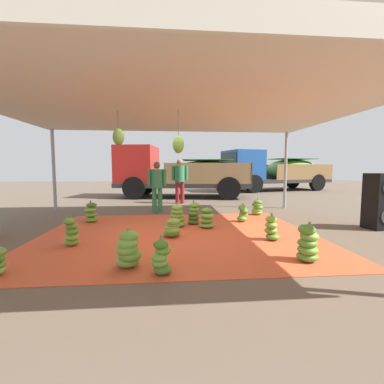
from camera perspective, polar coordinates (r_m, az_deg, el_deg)
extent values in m
plane|color=brown|center=(8.47, -3.81, -4.14)|extent=(40.00, 40.00, 0.00)
cube|color=#D1512D|center=(5.53, -3.12, -9.14)|extent=(5.58, 4.59, 0.01)
cylinder|color=#9EA0A5|center=(9.38, -27.86, 4.13)|extent=(0.10, 0.10, 2.59)
cylinder|color=#9EA0A5|center=(9.52, 19.68, 4.44)|extent=(0.10, 0.10, 2.59)
cube|color=beige|center=(5.50, -3.26, 18.31)|extent=(8.00, 7.00, 0.06)
cube|color=beige|center=(2.18, 0.27, 34.85)|extent=(8.00, 0.04, 0.28)
cylinder|color=#4C422D|center=(5.68, -3.01, 14.89)|extent=(0.01, 0.01, 0.52)
ellipsoid|color=#6B9E38|center=(5.62, -2.99, 10.24)|extent=(0.24, 0.24, 0.36)
cylinder|color=#4C422D|center=(5.99, -15.80, 15.03)|extent=(0.01, 0.01, 0.35)
ellipsoid|color=#6B9E38|center=(5.94, -15.71, 11.45)|extent=(0.24, 0.24, 0.36)
ellipsoid|color=#75A83D|center=(6.15, -3.16, -6.90)|extent=(0.47, 0.47, 0.15)
ellipsoid|color=#60932D|center=(6.18, -2.98, -5.97)|extent=(0.42, 0.42, 0.15)
ellipsoid|color=#75A83D|center=(6.14, -3.45, -5.14)|extent=(0.37, 0.37, 0.15)
ellipsoid|color=#75A83D|center=(6.11, -3.26, -4.29)|extent=(0.29, 0.29, 0.15)
ellipsoid|color=#75A83D|center=(6.10, -3.20, -3.43)|extent=(0.38, 0.38, 0.15)
cylinder|color=olive|center=(6.09, -3.23, -2.86)|extent=(0.04, 0.04, 0.12)
ellipsoid|color=#75A83D|center=(7.94, 13.94, -4.31)|extent=(0.44, 0.44, 0.14)
ellipsoid|color=#6B9E38|center=(7.93, 13.98, -3.79)|extent=(0.41, 0.41, 0.14)
ellipsoid|color=#518428|center=(7.92, 14.25, -3.26)|extent=(0.35, 0.35, 0.14)
ellipsoid|color=#477523|center=(7.90, 13.89, -2.73)|extent=(0.36, 0.36, 0.14)
ellipsoid|color=#518428|center=(7.91, 14.14, -2.19)|extent=(0.30, 0.30, 0.14)
cylinder|color=olive|center=(7.89, 14.10, -1.76)|extent=(0.04, 0.04, 0.12)
ellipsoid|color=#60932D|center=(6.83, 10.81, -5.69)|extent=(0.34, 0.34, 0.17)
ellipsoid|color=#6B9E38|center=(6.86, 11.14, -4.87)|extent=(0.31, 0.31, 0.17)
ellipsoid|color=#477523|center=(6.80, 11.25, -4.17)|extent=(0.27, 0.27, 0.17)
ellipsoid|color=#6B9E38|center=(6.81, 10.87, -3.37)|extent=(0.28, 0.28, 0.17)
cylinder|color=olive|center=(6.79, 11.02, -2.90)|extent=(0.04, 0.04, 0.12)
ellipsoid|color=#75A83D|center=(6.07, 3.20, -7.17)|extent=(0.48, 0.48, 0.13)
ellipsoid|color=#6B9E38|center=(6.04, 3.14, -6.15)|extent=(0.37, 0.37, 0.13)
ellipsoid|color=#6B9E38|center=(5.99, 3.40, -5.16)|extent=(0.37, 0.37, 0.13)
ellipsoid|color=#518428|center=(6.01, 3.22, -4.04)|extent=(0.34, 0.34, 0.13)
cylinder|color=olive|center=(5.98, 3.38, -3.51)|extent=(0.04, 0.04, 0.12)
ellipsoid|color=#6B9E38|center=(3.86, -13.80, -14.35)|extent=(0.45, 0.45, 0.17)
ellipsoid|color=#60932D|center=(3.79, -13.34, -13.31)|extent=(0.33, 0.33, 0.17)
ellipsoid|color=#6B9E38|center=(3.76, -13.94, -12.08)|extent=(0.39, 0.39, 0.17)
ellipsoid|color=#75A83D|center=(3.74, -13.80, -10.76)|extent=(0.40, 0.40, 0.17)
ellipsoid|color=#6B9E38|center=(3.75, -13.54, -9.33)|extent=(0.34, 0.34, 0.17)
cylinder|color=olive|center=(3.72, -13.80, -8.51)|extent=(0.04, 0.04, 0.12)
ellipsoid|color=#477523|center=(3.55, -6.44, -16.40)|extent=(0.32, 0.32, 0.12)
ellipsoid|color=#75A83D|center=(3.55, -7.05, -14.98)|extent=(0.31, 0.31, 0.12)
ellipsoid|color=#75A83D|center=(3.50, -7.08, -13.85)|extent=(0.28, 0.28, 0.12)
ellipsoid|color=#60932D|center=(3.48, -6.28, -12.48)|extent=(0.29, 0.29, 0.12)
ellipsoid|color=#477523|center=(3.44, -6.81, -11.28)|extent=(0.26, 0.26, 0.12)
cylinder|color=olive|center=(3.44, -6.72, -10.21)|extent=(0.04, 0.04, 0.12)
ellipsoid|color=#60932D|center=(7.17, -21.08, -5.61)|extent=(0.36, 0.36, 0.12)
ellipsoid|color=#60932D|center=(7.17, -21.10, -4.62)|extent=(0.38, 0.38, 0.12)
ellipsoid|color=#75A83D|center=(7.16, -21.28, -3.66)|extent=(0.39, 0.39, 0.12)
ellipsoid|color=#477523|center=(7.15, -21.03, -2.67)|extent=(0.28, 0.28, 0.12)
cylinder|color=olive|center=(7.13, -21.22, -2.21)|extent=(0.04, 0.04, 0.12)
ellipsoid|color=#60932D|center=(5.17, -24.72, -9.85)|extent=(0.24, 0.24, 0.13)
ellipsoid|color=#75A83D|center=(5.12, -24.68, -8.90)|extent=(0.23, 0.23, 0.13)
ellipsoid|color=#518428|center=(5.10, -24.66, -7.85)|extent=(0.24, 0.24, 0.13)
ellipsoid|color=#518428|center=(5.10, -24.75, -6.78)|extent=(0.26, 0.26, 0.13)
ellipsoid|color=#60932D|center=(5.05, -25.16, -5.80)|extent=(0.25, 0.25, 0.13)
cylinder|color=olive|center=(5.06, -24.99, -5.10)|extent=(0.04, 0.04, 0.12)
ellipsoid|color=#477523|center=(6.45, 0.28, -6.40)|extent=(0.41, 0.41, 0.14)
ellipsoid|color=#477523|center=(6.42, 0.40, -5.55)|extent=(0.36, 0.36, 0.14)
ellipsoid|color=#477523|center=(6.38, 0.24, -4.72)|extent=(0.37, 0.37, 0.14)
ellipsoid|color=#6B9E38|center=(6.40, 0.48, -3.79)|extent=(0.34, 0.34, 0.14)
ellipsoid|color=#6B9E38|center=(6.39, 0.56, -2.91)|extent=(0.28, 0.28, 0.14)
cylinder|color=olive|center=(6.36, 0.37, -2.40)|extent=(0.04, 0.04, 0.12)
ellipsoid|color=#60932D|center=(5.31, -4.47, -8.86)|extent=(0.45, 0.45, 0.15)
ellipsoid|color=#6B9E38|center=(5.26, -4.26, -8.38)|extent=(0.41, 0.41, 0.15)
ellipsoid|color=#6B9E38|center=(5.28, -4.41, -7.69)|extent=(0.39, 0.39, 0.15)
ellipsoid|color=#75A83D|center=(5.27, -4.18, -7.08)|extent=(0.32, 0.32, 0.15)
ellipsoid|color=#6B9E38|center=(5.24, -4.07, -6.52)|extent=(0.29, 0.29, 0.15)
cylinder|color=olive|center=(5.23, -4.24, -5.88)|extent=(0.04, 0.04, 0.12)
ellipsoid|color=#518428|center=(5.28, 17.13, -9.28)|extent=(0.30, 0.30, 0.13)
ellipsoid|color=#60932D|center=(5.27, 16.79, -8.04)|extent=(0.28, 0.28, 0.13)
ellipsoid|color=#6B9E38|center=(5.23, 16.87, -6.91)|extent=(0.31, 0.31, 0.13)
ellipsoid|color=#75A83D|center=(5.22, 16.81, -5.68)|extent=(0.29, 0.29, 0.13)
cylinder|color=olive|center=(5.19, 16.95, -5.06)|extent=(0.04, 0.04, 0.12)
ellipsoid|color=#518428|center=(4.32, 23.79, -12.67)|extent=(0.32, 0.32, 0.15)
ellipsoid|color=#60932D|center=(4.28, 23.87, -11.42)|extent=(0.36, 0.36, 0.15)
ellipsoid|color=#518428|center=(4.27, 23.81, -10.11)|extent=(0.39, 0.39, 0.15)
ellipsoid|color=#75A83D|center=(4.26, 24.15, -8.77)|extent=(0.31, 0.31, 0.15)
ellipsoid|color=#518428|center=(4.21, 23.71, -7.52)|extent=(0.35, 0.35, 0.15)
cylinder|color=olive|center=(4.20, 24.21, -6.73)|extent=(0.04, 0.04, 0.12)
cube|color=#2D2D2D|center=(12.52, -1.92, 1.67)|extent=(6.39, 3.27, 0.20)
cube|color=red|center=(12.88, -11.77, 5.89)|extent=(2.01, 2.45, 1.70)
cube|color=#232D38|center=(13.13, -15.48, 7.28)|extent=(0.30, 1.92, 0.75)
cube|color=#99754C|center=(11.27, 3.43, 4.07)|extent=(3.75, 0.62, 0.90)
cube|color=#99754C|center=(13.62, 3.39, 4.27)|extent=(3.75, 0.62, 0.90)
cube|color=#99754C|center=(12.59, 11.89, 4.09)|extent=(0.43, 2.41, 0.90)
ellipsoid|color=#60932D|center=(12.44, 3.41, 4.47)|extent=(3.59, 2.49, 1.03)
cube|color=#237533|center=(12.45, 3.42, 6.93)|extent=(2.51, 2.15, 0.04)
cylinder|color=black|center=(11.80, -12.49, 0.85)|extent=(1.03, 0.42, 1.00)
cylinder|color=black|center=(13.95, -10.03, 1.55)|extent=(1.03, 0.42, 1.00)
cylinder|color=black|center=(11.40, 8.01, 0.77)|extent=(1.03, 0.42, 1.00)
cylinder|color=black|center=(13.62, 7.23, 1.50)|extent=(1.03, 0.42, 1.00)
cube|color=#2D2D2D|center=(17.08, 17.69, 2.38)|extent=(6.85, 3.85, 0.20)
cube|color=#1E4C93|center=(15.80, 10.91, 5.77)|extent=(2.28, 2.59, 1.70)
cube|color=#232D38|center=(15.38, 7.93, 7.10)|extent=(0.47, 1.89, 0.75)
cube|color=olive|center=(16.93, 23.46, 4.03)|extent=(3.92, 1.01, 0.90)
cube|color=olive|center=(18.74, 18.67, 4.27)|extent=(3.92, 1.01, 0.90)
cube|color=olive|center=(19.12, 25.51, 4.04)|extent=(0.64, 2.37, 0.90)
ellipsoid|color=#6B9E38|center=(17.81, 20.96, 4.68)|extent=(3.90, 2.80, 1.23)
cube|color=#237533|center=(17.82, 21.03, 6.72)|extent=(2.77, 2.35, 0.04)
cylinder|color=black|center=(14.94, 13.36, 1.73)|extent=(1.04, 0.50, 1.00)
cylinder|color=black|center=(16.86, 9.38, 2.18)|extent=(1.04, 0.50, 1.00)
cylinder|color=black|center=(17.65, 25.60, 1.87)|extent=(1.04, 0.50, 1.00)
cylinder|color=black|center=(19.31, 21.02, 2.28)|extent=(1.04, 0.50, 1.00)
cylinder|color=#337A4C|center=(8.18, -8.19, -1.80)|extent=(0.14, 0.14, 0.77)
cylinder|color=#337A4C|center=(8.18, -6.98, -1.79)|extent=(0.14, 0.14, 0.77)
cylinder|color=#337A4C|center=(8.13, -7.64, 2.90)|extent=(0.35, 0.35, 0.57)
cylinder|color=#337A4C|center=(8.14, -9.27, 3.11)|extent=(0.11, 0.11, 0.51)
cylinder|color=#337A4C|center=(8.12, -6.01, 3.14)|extent=(0.11, 0.11, 0.51)
sphere|color=brown|center=(8.12, -7.68, 5.80)|extent=(0.21, 0.21, 0.21)
cylinder|color=maroon|center=(10.20, -3.20, -0.15)|extent=(0.16, 0.16, 0.84)
cylinder|color=maroon|center=(10.21, -2.13, -0.14)|extent=(0.16, 0.16, 0.84)
cylinder|color=#337A4C|center=(10.16, -2.68, 3.99)|extent=(0.39, 0.39, 0.63)
cylinder|color=#337A4C|center=(10.16, -4.12, 4.18)|extent=(0.12, 0.12, 0.56)
cylinder|color=#337A4C|center=(10.18, -1.25, 4.20)|extent=(0.12, 0.12, 0.56)
sphere|color=#936B4C|center=(10.16, -2.69, 6.54)|extent=(0.23, 0.23, 0.23)
cube|color=black|center=(7.32, 35.61, -3.97)|extent=(0.60, 0.51, 0.66)
cube|color=black|center=(7.26, 35.88, 0.95)|extent=(0.60, 0.51, 0.60)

